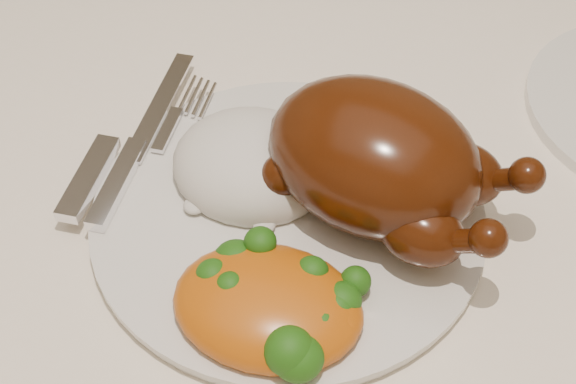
% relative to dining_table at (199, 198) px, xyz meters
% --- Properties ---
extents(dining_table, '(1.60, 0.90, 0.76)m').
position_rel_dining_table_xyz_m(dining_table, '(0.00, 0.00, 0.00)').
color(dining_table, brown).
rests_on(dining_table, floor).
extents(tablecloth, '(1.73, 1.03, 0.18)m').
position_rel_dining_table_xyz_m(tablecloth, '(0.00, 0.00, 0.07)').
color(tablecloth, white).
rests_on(tablecloth, dining_table).
extents(dinner_plate, '(0.32, 0.32, 0.01)m').
position_rel_dining_table_xyz_m(dinner_plate, '(0.13, -0.06, 0.11)').
color(dinner_plate, silver).
rests_on(dinner_plate, tablecloth).
extents(roast_chicken, '(0.19, 0.13, 0.10)m').
position_rel_dining_table_xyz_m(roast_chicken, '(0.18, -0.03, 0.16)').
color(roast_chicken, '#471807').
rests_on(roast_chicken, dinner_plate).
extents(rice_mound, '(0.13, 0.12, 0.06)m').
position_rel_dining_table_xyz_m(rice_mound, '(0.09, -0.05, 0.13)').
color(rice_mound, white).
rests_on(rice_mound, dinner_plate).
extents(mac_and_cheese, '(0.14, 0.12, 0.05)m').
position_rel_dining_table_xyz_m(mac_and_cheese, '(0.16, -0.14, 0.12)').
color(mac_and_cheese, '#D0590D').
rests_on(mac_and_cheese, dinner_plate).
extents(cutlery, '(0.06, 0.20, 0.01)m').
position_rel_dining_table_xyz_m(cutlery, '(-0.00, -0.08, 0.12)').
color(cutlery, silver).
rests_on(cutlery, dinner_plate).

